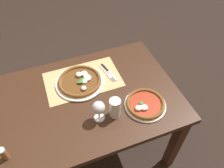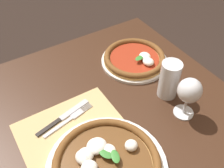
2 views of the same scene
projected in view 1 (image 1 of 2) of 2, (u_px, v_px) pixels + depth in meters
ground_plane at (90, 147)px, 2.05m from camera, size 24.00×24.00×0.00m
dining_table at (83, 108)px, 1.58m from camera, size 1.34×0.87×0.74m
paper_placemat at (83, 80)px, 1.62m from camera, size 0.55×0.34×0.00m
pizza_near at (80, 81)px, 1.58m from camera, size 0.35×0.35×0.05m
pizza_far at (145, 104)px, 1.44m from camera, size 0.28×0.28×0.05m
wine_glass at (99, 108)px, 1.32m from camera, size 0.08×0.08×0.16m
pint_glass at (115, 108)px, 1.36m from camera, size 0.07×0.07×0.15m
fork at (107, 74)px, 1.65m from camera, size 0.06×0.20×0.00m
knife at (109, 72)px, 1.66m from camera, size 0.07×0.21×0.01m
pepper_shaker at (4, 154)px, 1.18m from camera, size 0.04×0.04×0.10m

